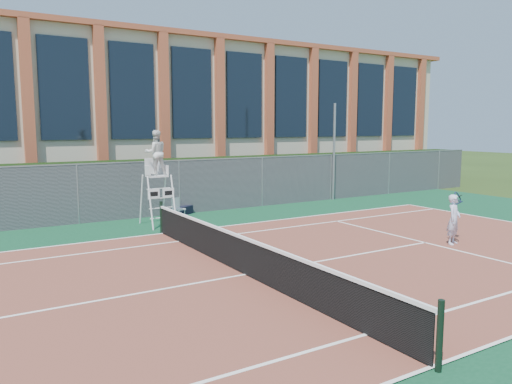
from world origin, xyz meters
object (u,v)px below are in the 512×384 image
steel_pole (334,152)px  plastic_chair (177,207)px  umpire_chair (156,155)px  tennis_player (454,219)px

steel_pole → plastic_chair: (-8.64, -1.01, -1.84)m
umpire_chair → tennis_player: 10.21m
steel_pole → umpire_chair: bearing=-170.3°
steel_pole → tennis_player: size_ratio=3.04×
umpire_chair → tennis_player: bearing=-49.1°
steel_pole → umpire_chair: steel_pole is taller
plastic_chair → tennis_player: 9.94m
steel_pole → tennis_player: steel_pole is taller
steel_pole → umpire_chair: (-9.69, -1.65, 0.20)m
steel_pole → plastic_chair: 8.90m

